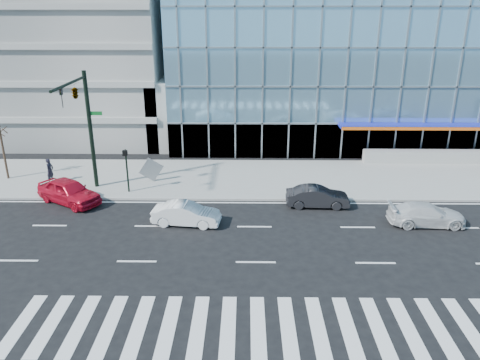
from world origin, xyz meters
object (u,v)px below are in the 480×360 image
(dark_sedan, at_px, (317,197))
(traffic_signal, at_px, (80,105))
(red_sedan, at_px, (69,191))
(pedestrian, at_px, (50,171))
(tilted_panel, at_px, (151,170))
(white_sedan, at_px, (186,214))
(ped_signal_post, at_px, (126,164))
(white_suv, at_px, (427,214))
(street_tree_near, at_px, (0,130))

(dark_sedan, bearing_deg, traffic_signal, 85.92)
(red_sedan, height_order, pedestrian, pedestrian)
(red_sedan, bearing_deg, traffic_signal, -7.54)
(red_sedan, bearing_deg, tilted_panel, -20.81)
(traffic_signal, bearing_deg, white_sedan, -31.34)
(ped_signal_post, distance_m, white_suv, 19.15)
(white_suv, bearing_deg, street_tree_near, 76.86)
(traffic_signal, height_order, dark_sedan, traffic_signal)
(traffic_signal, height_order, white_suv, traffic_signal)
(traffic_signal, bearing_deg, ped_signal_post, 8.52)
(street_tree_near, bearing_deg, tilted_panel, -2.88)
(red_sedan, xyz_separation_m, tilted_panel, (4.68, 3.58, 0.26))
(traffic_signal, relative_size, street_tree_near, 1.89)
(ped_signal_post, distance_m, street_tree_near, 9.97)
(white_sedan, bearing_deg, red_sedan, 75.55)
(dark_sedan, xyz_separation_m, tilted_panel, (-11.35, 3.96, 0.40))
(white_sedan, bearing_deg, pedestrian, 65.21)
(white_sedan, bearing_deg, traffic_signal, 65.30)
(traffic_signal, bearing_deg, tilted_panel, 32.81)
(pedestrian, relative_size, tilted_panel, 1.36)
(traffic_signal, relative_size, white_suv, 1.80)
(street_tree_near, height_order, dark_sedan, street_tree_near)
(traffic_signal, distance_m, dark_sedan, 16.11)
(white_suv, bearing_deg, tilted_panel, 70.39)
(red_sedan, bearing_deg, dark_sedan, -59.56)
(red_sedan, relative_size, pedestrian, 2.64)
(ped_signal_post, distance_m, red_sedan, 4.04)
(white_sedan, relative_size, tilted_panel, 3.06)
(ped_signal_post, bearing_deg, traffic_signal, -171.48)
(traffic_signal, relative_size, white_sedan, 2.01)
(street_tree_near, height_order, white_suv, street_tree_near)
(white_suv, bearing_deg, ped_signal_post, 77.35)
(dark_sedan, height_order, red_sedan, red_sedan)
(white_suv, xyz_separation_m, red_sedan, (-22.03, 2.93, 0.15))
(pedestrian, bearing_deg, red_sedan, -130.67)
(dark_sedan, bearing_deg, ped_signal_post, 83.07)
(dark_sedan, bearing_deg, tilted_panel, 72.63)
(white_sedan, distance_m, red_sedan, 8.56)
(traffic_signal, relative_size, tilted_panel, 6.15)
(white_sedan, height_order, dark_sedan, dark_sedan)
(ped_signal_post, xyz_separation_m, red_sedan, (-3.47, -1.56, -1.35))
(street_tree_near, relative_size, pedestrian, 2.40)
(white_sedan, bearing_deg, white_suv, -82.75)
(street_tree_near, height_order, tilted_panel, street_tree_near)
(ped_signal_post, xyz_separation_m, pedestrian, (-5.99, 1.77, -1.11))
(tilted_panel, bearing_deg, white_sedan, -82.76)
(street_tree_near, bearing_deg, white_suv, -14.10)
(ped_signal_post, relative_size, white_suv, 0.67)
(street_tree_near, relative_size, white_sedan, 1.06)
(white_suv, xyz_separation_m, tilted_panel, (-17.35, 6.51, 0.41))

